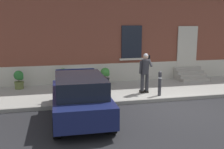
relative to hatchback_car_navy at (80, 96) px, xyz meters
The scene contains 11 objects.
ground_plane 3.70m from the hatchback_car_navy, ahead, with size 80.00×80.00×0.00m, color #232326.
sidewalk 4.81m from the hatchback_car_navy, 40.78° to the left, with size 24.00×3.60×0.15m, color #99968E.
curb_edge 3.87m from the hatchback_car_navy, 19.07° to the left, with size 24.00×0.12×0.15m, color gray.
building_facade 7.27m from the hatchback_car_navy, 57.19° to the left, with size 24.00×1.52×7.50m.
entrance_stoop 7.87m from the hatchback_car_navy, 34.23° to the left, with size 1.55×1.28×0.64m.
hatchback_car_navy is the anchor object (origin of this frame).
bollard_near_person 3.92m from the hatchback_car_navy, 24.99° to the left, with size 0.15×0.15×1.04m.
person_on_phone 3.81m from the hatchback_car_navy, 35.54° to the left, with size 0.51×0.48×1.75m.
planter_olive 4.87m from the hatchback_car_navy, 118.74° to the left, with size 0.44×0.44×0.86m.
planter_cream 4.48m from the hatchback_car_navy, 93.82° to the left, with size 0.44×0.44×0.86m.
planter_charcoal 4.53m from the hatchback_car_navy, 67.35° to the left, with size 0.44×0.44×0.86m.
Camera 1 is at (-4.54, -8.88, 3.17)m, focal length 42.99 mm.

